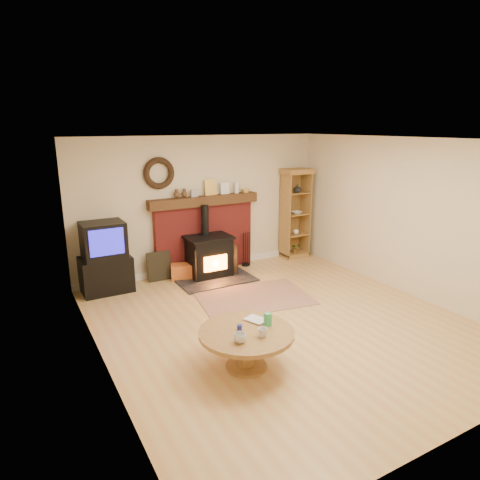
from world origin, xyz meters
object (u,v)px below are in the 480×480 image
wood_stove (210,257)px  curio_cabinet (294,214)px  coffee_table (247,338)px  tv_unit (105,259)px

wood_stove → curio_cabinet: bearing=7.4°
coffee_table → tv_unit: bearing=105.5°
wood_stove → coffee_table: (-0.96, -3.07, 0.00)m
curio_cabinet → coffee_table: curio_cabinet is taller
wood_stove → coffee_table: wood_stove is taller
tv_unit → curio_cabinet: (4.01, 0.09, 0.37)m
curio_cabinet → coffee_table: (-3.10, -3.35, -0.57)m
tv_unit → wood_stove: bearing=-5.9°
wood_stove → tv_unit: wood_stove is taller
wood_stove → curio_cabinet: 2.23m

